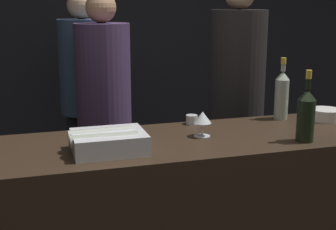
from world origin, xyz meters
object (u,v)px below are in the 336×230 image
(wine_glass, at_px, (202,118))
(rose_wine_bottle, at_px, (282,94))
(champagne_bottle, at_px, (306,114))
(person_in_hoodie, at_px, (104,102))
(person_grey_polo, at_px, (236,94))
(ice_bin_with_bottles, at_px, (107,141))
(bowl_white, at_px, (325,114))
(candle_votive, at_px, (192,119))
(person_blond_tee, at_px, (85,91))

(wine_glass, relative_size, rose_wine_bottle, 0.36)
(champagne_bottle, bearing_deg, person_in_hoodie, 120.69)
(champagne_bottle, height_order, person_grey_polo, person_grey_polo)
(ice_bin_with_bottles, height_order, wine_glass, wine_glass)
(wine_glass, height_order, champagne_bottle, champagne_bottle)
(ice_bin_with_bottles, relative_size, wine_glass, 2.66)
(wine_glass, distance_m, person_grey_polo, 1.02)
(person_grey_polo, bearing_deg, ice_bin_with_bottles, -54.93)
(bowl_white, xyz_separation_m, person_in_hoodie, (-1.13, 0.98, -0.06))
(candle_votive, relative_size, rose_wine_bottle, 0.18)
(ice_bin_with_bottles, xyz_separation_m, rose_wine_bottle, (1.08, 0.33, 0.10))
(person_grey_polo, bearing_deg, bowl_white, 11.21)
(ice_bin_with_bottles, xyz_separation_m, person_in_hoodie, (0.17, 1.20, -0.07))
(candle_votive, height_order, person_in_hoodie, person_in_hoodie)
(ice_bin_with_bottles, xyz_separation_m, person_blond_tee, (0.09, 1.60, -0.06))
(wine_glass, relative_size, champagne_bottle, 0.37)
(rose_wine_bottle, bearing_deg, candle_votive, 176.52)
(ice_bin_with_bottles, height_order, person_grey_polo, person_grey_polo)
(wine_glass, height_order, candle_votive, wine_glass)
(candle_votive, relative_size, champagne_bottle, 0.19)
(ice_bin_with_bottles, distance_m, wine_glass, 0.52)
(person_blond_tee, bearing_deg, rose_wine_bottle, 154.23)
(rose_wine_bottle, bearing_deg, wine_glass, -159.01)
(champagne_bottle, bearing_deg, candle_votive, 131.20)
(ice_bin_with_bottles, bearing_deg, person_grey_polo, 41.33)
(person_in_hoodie, bearing_deg, ice_bin_with_bottles, 36.46)
(wine_glass, bearing_deg, person_grey_polo, 55.49)
(champagne_bottle, bearing_deg, person_grey_polo, 83.30)
(person_in_hoodie, height_order, person_blond_tee, person_blond_tee)
(wine_glass, distance_m, champagne_bottle, 0.50)
(bowl_white, xyz_separation_m, person_blond_tee, (-1.22, 1.37, -0.04))
(person_blond_tee, bearing_deg, person_in_hoodie, 128.82)
(rose_wine_bottle, xyz_separation_m, person_in_hoodie, (-0.90, 0.87, -0.17))
(ice_bin_with_bottles, bearing_deg, wine_glass, 12.66)
(person_grey_polo, bearing_deg, rose_wine_bottle, -6.42)
(champagne_bottle, distance_m, person_in_hoodie, 1.54)
(wine_glass, xyz_separation_m, rose_wine_bottle, (0.57, 0.22, 0.05))
(wine_glass, xyz_separation_m, person_blond_tee, (-0.42, 1.48, -0.10))
(ice_bin_with_bottles, relative_size, person_grey_polo, 0.19)
(wine_glass, xyz_separation_m, person_in_hoodie, (-0.33, 1.09, -0.12))
(rose_wine_bottle, distance_m, person_blond_tee, 1.61)
(wine_glass, bearing_deg, rose_wine_bottle, 20.99)
(wine_glass, height_order, person_in_hoodie, person_in_hoodie)
(bowl_white, relative_size, rose_wine_bottle, 0.51)
(bowl_white, xyz_separation_m, person_grey_polo, (-0.23, 0.72, -0.00))
(candle_votive, xyz_separation_m, champagne_bottle, (0.42, -0.48, 0.11))
(person_blond_tee, bearing_deg, candle_votive, 136.25)
(ice_bin_with_bottles, bearing_deg, bowl_white, 9.80)
(wine_glass, height_order, person_blond_tee, person_blond_tee)
(wine_glass, xyz_separation_m, champagne_bottle, (0.45, -0.22, 0.04))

